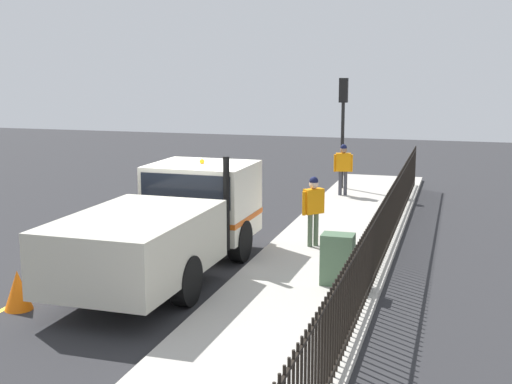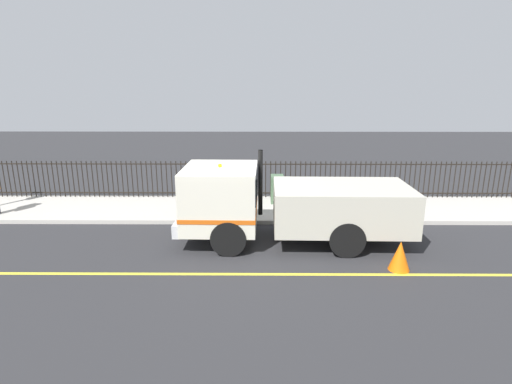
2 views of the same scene
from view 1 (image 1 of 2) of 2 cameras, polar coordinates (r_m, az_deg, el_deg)
The scene contains 10 objects.
ground_plane at distance 16.51m, azimuth -4.97°, elevation -5.34°, with size 56.55×56.55×0.00m, color #2B2B2D.
sidewalk_slab at distance 15.68m, azimuth 5.26°, elevation -5.93°, with size 3.04×25.71×0.13m, color #B7B2A8.
lane_marking at distance 17.37m, azimuth -11.50°, elevation -4.71°, with size 0.12×23.14×0.01m, color yellow.
work_truck at distance 15.01m, azimuth -6.68°, elevation -2.15°, with size 2.46×6.59×2.53m.
worker_standing at distance 16.73m, azimuth 4.73°, elevation -0.97°, with size 0.49×0.50×1.71m.
pedestrian_distant at distance 23.49m, azimuth 7.16°, elevation 2.28°, with size 0.62×0.32×1.73m.
iron_fence at distance 15.29m, azimuth 10.24°, elevation -3.41°, with size 0.04×21.89×1.44m.
traffic_light_near at distance 24.76m, azimuth 7.15°, elevation 6.66°, with size 0.30×0.21×3.89m.
utility_cabinet at distance 14.01m, azimuth 6.70°, elevation -5.49°, with size 0.64×0.47×1.02m, color #4C6B4C.
traffic_cone at distance 13.65m, azimuth -18.93°, elevation -7.61°, with size 0.52×0.52×0.74m, color orange.
Camera 1 is at (5.85, -14.78, 4.45)m, focal length 48.79 mm.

